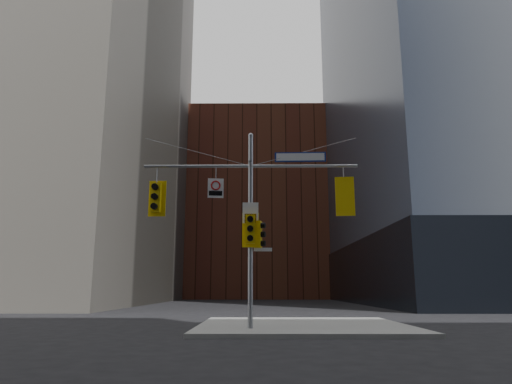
{
  "coord_description": "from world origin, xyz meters",
  "views": [
    {
      "loc": [
        0.32,
        -14.51,
        1.52
      ],
      "look_at": [
        0.2,
        2.0,
        5.01
      ],
      "focal_mm": 32.0,
      "sensor_mm": 36.0,
      "label": 1
    }
  ],
  "objects_px": {
    "traffic_light_west_arm": "(156,198)",
    "regulatory_sign_arm": "(216,187)",
    "signal_assembly": "(251,208)",
    "traffic_light_east_arm": "(344,197)",
    "street_sign_blade": "(300,157)",
    "traffic_light_pole_front": "(250,229)",
    "traffic_light_pole_side": "(259,234)"
  },
  "relations": [
    {
      "from": "traffic_light_east_arm",
      "to": "traffic_light_pole_side",
      "type": "height_order",
      "value": "traffic_light_east_arm"
    },
    {
      "from": "regulatory_sign_arm",
      "to": "traffic_light_pole_side",
      "type": "bearing_deg",
      "value": -6.11
    },
    {
      "from": "traffic_light_west_arm",
      "to": "regulatory_sign_arm",
      "type": "relative_size",
      "value": 1.85
    },
    {
      "from": "traffic_light_pole_front",
      "to": "traffic_light_pole_side",
      "type": "bearing_deg",
      "value": 40.12
    },
    {
      "from": "signal_assembly",
      "to": "street_sign_blade",
      "type": "height_order",
      "value": "signal_assembly"
    },
    {
      "from": "traffic_light_pole_front",
      "to": "street_sign_blade",
      "type": "distance_m",
      "value": 3.35
    },
    {
      "from": "street_sign_blade",
      "to": "regulatory_sign_arm",
      "type": "bearing_deg",
      "value": -177.73
    },
    {
      "from": "traffic_light_pole_front",
      "to": "regulatory_sign_arm",
      "type": "height_order",
      "value": "regulatory_sign_arm"
    },
    {
      "from": "signal_assembly",
      "to": "traffic_light_pole_front",
      "type": "bearing_deg",
      "value": -89.99
    },
    {
      "from": "signal_assembly",
      "to": "regulatory_sign_arm",
      "type": "bearing_deg",
      "value": -179.11
    },
    {
      "from": "signal_assembly",
      "to": "traffic_light_west_arm",
      "type": "relative_size",
      "value": 5.9
    },
    {
      "from": "street_sign_blade",
      "to": "traffic_light_east_arm",
      "type": "bearing_deg",
      "value": 1.72
    },
    {
      "from": "traffic_light_west_arm",
      "to": "street_sign_blade",
      "type": "bearing_deg",
      "value": 2.28
    },
    {
      "from": "traffic_light_pole_side",
      "to": "traffic_light_west_arm",
      "type": "bearing_deg",
      "value": 104.24
    },
    {
      "from": "traffic_light_west_arm",
      "to": "traffic_light_pole_side",
      "type": "xyz_separation_m",
      "value": [
        3.82,
        -0.02,
        -1.37
      ]
    },
    {
      "from": "traffic_light_west_arm",
      "to": "regulatory_sign_arm",
      "type": "xyz_separation_m",
      "value": [
        2.21,
        -0.03,
        0.37
      ]
    },
    {
      "from": "traffic_light_east_arm",
      "to": "traffic_light_pole_side",
      "type": "relative_size",
      "value": 1.48
    },
    {
      "from": "traffic_light_west_arm",
      "to": "traffic_light_pole_side",
      "type": "bearing_deg",
      "value": 2.14
    },
    {
      "from": "traffic_light_pole_side",
      "to": "traffic_light_pole_front",
      "type": "relative_size",
      "value": 0.78
    },
    {
      "from": "signal_assembly",
      "to": "traffic_light_east_arm",
      "type": "height_order",
      "value": "signal_assembly"
    },
    {
      "from": "traffic_light_east_arm",
      "to": "street_sign_blade",
      "type": "xyz_separation_m",
      "value": [
        -1.6,
        0.0,
        1.55
      ]
    },
    {
      "from": "signal_assembly",
      "to": "street_sign_blade",
      "type": "distance_m",
      "value": 2.69
    },
    {
      "from": "traffic_light_pole_front",
      "to": "regulatory_sign_arm",
      "type": "xyz_separation_m",
      "value": [
        -1.3,
        0.25,
        1.59
      ]
    },
    {
      "from": "street_sign_blade",
      "to": "traffic_light_pole_front",
      "type": "bearing_deg",
      "value": -169.93
    },
    {
      "from": "signal_assembly",
      "to": "traffic_light_pole_front",
      "type": "relative_size",
      "value": 6.33
    },
    {
      "from": "traffic_light_west_arm",
      "to": "traffic_light_pole_front",
      "type": "bearing_deg",
      "value": -2.19
    },
    {
      "from": "signal_assembly",
      "to": "street_sign_blade",
      "type": "xyz_separation_m",
      "value": [
        1.87,
        0.0,
        1.93
      ]
    },
    {
      "from": "traffic_light_west_arm",
      "to": "regulatory_sign_arm",
      "type": "bearing_deg",
      "value": 1.51
    },
    {
      "from": "signal_assembly",
      "to": "traffic_light_east_arm",
      "type": "distance_m",
      "value": 3.49
    },
    {
      "from": "signal_assembly",
      "to": "traffic_light_pole_front",
      "type": "xyz_separation_m",
      "value": [
        0.0,
        -0.27,
        -0.84
      ]
    },
    {
      "from": "signal_assembly",
      "to": "traffic_light_pole_side",
      "type": "bearing_deg",
      "value": -0.59
    },
    {
      "from": "traffic_light_west_arm",
      "to": "traffic_light_pole_side",
      "type": "height_order",
      "value": "traffic_light_west_arm"
    }
  ]
}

